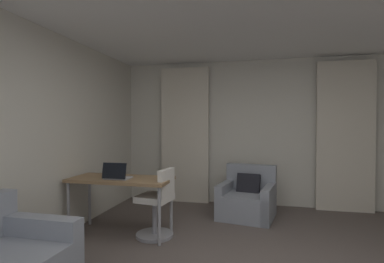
{
  "coord_description": "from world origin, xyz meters",
  "views": [
    {
      "loc": [
        0.02,
        -2.51,
        1.44
      ],
      "look_at": [
        -0.89,
        1.39,
        1.35
      ],
      "focal_mm": 28.03,
      "sensor_mm": 36.0,
      "label": 1
    }
  ],
  "objects_px": {
    "desk": "(121,183)",
    "desk_chair": "(157,206)",
    "armchair": "(247,200)",
    "laptop": "(117,176)"
  },
  "relations": [
    {
      "from": "desk",
      "to": "desk_chair",
      "type": "bearing_deg",
      "value": 0.75
    },
    {
      "from": "desk",
      "to": "desk_chair",
      "type": "distance_m",
      "value": 0.58
    },
    {
      "from": "armchair",
      "to": "desk",
      "type": "xyz_separation_m",
      "value": [
        -1.59,
        -1.12,
        0.41
      ]
    },
    {
      "from": "armchair",
      "to": "laptop",
      "type": "bearing_deg",
      "value": -142.66
    },
    {
      "from": "desk_chair",
      "to": "armchair",
      "type": "bearing_deg",
      "value": 45.78
    },
    {
      "from": "laptop",
      "to": "armchair",
      "type": "bearing_deg",
      "value": 37.34
    },
    {
      "from": "desk",
      "to": "laptop",
      "type": "relative_size",
      "value": 4.15
    },
    {
      "from": "desk_chair",
      "to": "desk",
      "type": "bearing_deg",
      "value": -179.25
    },
    {
      "from": "laptop",
      "to": "desk_chair",
      "type": "bearing_deg",
      "value": 11.36
    },
    {
      "from": "desk",
      "to": "laptop",
      "type": "bearing_deg",
      "value": -95.21
    }
  ]
}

